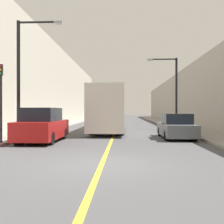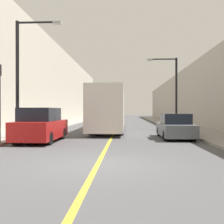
# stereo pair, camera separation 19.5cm
# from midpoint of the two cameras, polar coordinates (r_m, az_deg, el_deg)

# --- Properties ---
(ground_plane) EXTENTS (200.00, 200.00, 0.00)m
(ground_plane) POSITION_cam_midpoint_polar(r_m,az_deg,el_deg) (8.64, -2.90, -11.27)
(ground_plane) COLOR #474749
(sidewalk_left) EXTENTS (3.27, 72.00, 0.13)m
(sidewalk_left) POSITION_cam_midpoint_polar(r_m,az_deg,el_deg) (39.22, -8.67, -2.17)
(sidewalk_left) COLOR gray
(sidewalk_left) RESTS_ON ground
(sidewalk_right) EXTENTS (3.27, 72.00, 0.13)m
(sidewalk_right) POSITION_cam_midpoint_polar(r_m,az_deg,el_deg) (38.93, 11.48, -2.19)
(sidewalk_right) COLOR gray
(sidewalk_right) RESTS_ON ground
(building_row_left) EXTENTS (4.00, 72.00, 10.93)m
(building_row_left) POSITION_cam_midpoint_polar(r_m,az_deg,el_deg) (40.22, -13.79, 5.59)
(building_row_left) COLOR #B7B2A3
(building_row_left) RESTS_ON ground
(building_row_right) EXTENTS (4.00, 72.00, 7.21)m
(building_row_right) POSITION_cam_midpoint_polar(r_m,az_deg,el_deg) (39.67, 16.68, 2.96)
(building_row_right) COLOR gray
(building_row_right) RESTS_ON ground
(road_center_line) EXTENTS (0.16, 72.00, 0.01)m
(road_center_line) POSITION_cam_midpoint_polar(r_m,az_deg,el_deg) (38.48, 1.37, -2.31)
(road_center_line) COLOR gold
(road_center_line) RESTS_ON ground
(bus) EXTENTS (2.48, 12.51, 3.48)m
(bus) POSITION_cam_midpoint_polar(r_m,az_deg,el_deg) (22.40, -0.77, 0.59)
(bus) COLOR silver
(bus) RESTS_ON ground
(parked_suv_left) EXTENTS (1.96, 4.56, 1.89)m
(parked_suv_left) POSITION_cam_midpoint_polar(r_m,az_deg,el_deg) (15.09, -15.29, -2.99)
(parked_suv_left) COLOR maroon
(parked_suv_left) RESTS_ON ground
(car_right_near) EXTENTS (1.82, 4.44, 1.55)m
(car_right_near) POSITION_cam_midpoint_polar(r_m,az_deg,el_deg) (16.84, 13.45, -3.26)
(car_right_near) COLOR #51565B
(car_right_near) RESTS_ON ground
(street_lamp_left) EXTENTS (2.73, 0.24, 6.90)m
(street_lamp_left) POSITION_cam_midpoint_polar(r_m,az_deg,el_deg) (16.49, -19.17, 8.60)
(street_lamp_left) COLOR black
(street_lamp_left) RESTS_ON sidewalk_left
(street_lamp_right) EXTENTS (2.73, 0.24, 6.40)m
(street_lamp_right) POSITION_cam_midpoint_polar(r_m,az_deg,el_deg) (24.52, 12.97, 5.26)
(street_lamp_right) COLOR black
(street_lamp_right) RESTS_ON sidewalk_right
(traffic_light) EXTENTS (0.16, 0.18, 3.91)m
(traffic_light) POSITION_cam_midpoint_polar(r_m,az_deg,el_deg) (14.18, -23.39, 2.43)
(traffic_light) COLOR black
(traffic_light) RESTS_ON sidewalk_left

